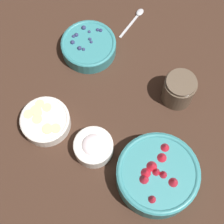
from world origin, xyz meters
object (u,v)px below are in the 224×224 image
bowl_strawberries (157,175)px  bowl_blueberries (89,46)px  bowl_bananas (45,121)px  bowl_cream (93,147)px  jar_chocolate (179,90)px

bowl_strawberries → bowl_blueberries: bearing=169.8°
bowl_strawberries → bowl_blueberries: (-0.46, 0.08, -0.02)m
bowl_strawberries → bowl_bananas: 0.36m
bowl_bananas → bowl_cream: bearing=25.3°
bowl_cream → bowl_bananas: bearing=-154.7°
bowl_strawberries → bowl_cream: (-0.17, -0.10, -0.01)m
bowl_blueberries → jar_chocolate: (0.29, 0.13, 0.02)m
bowl_bananas → jar_chocolate: bearing=67.7°
bowl_blueberries → bowl_bananas: bearing=-60.6°
bowl_bananas → bowl_blueberries: bearing=119.4°
bowl_blueberries → bowl_bananas: 0.29m
bowl_cream → bowl_strawberries: bearing=29.1°
bowl_cream → jar_chocolate: (0.01, 0.31, 0.01)m
bowl_blueberries → jar_chocolate: size_ratio=1.77×
bowl_bananas → jar_chocolate: (0.15, 0.38, 0.02)m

